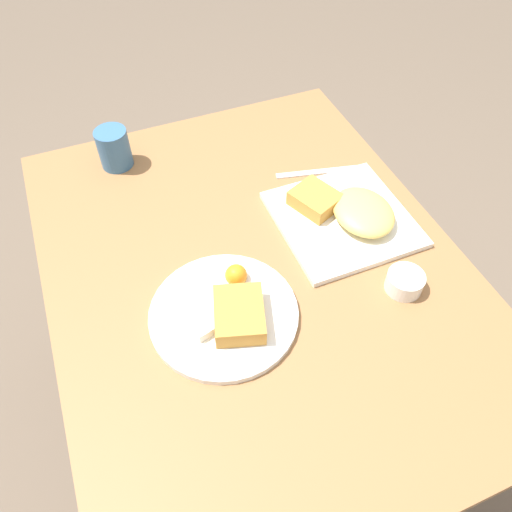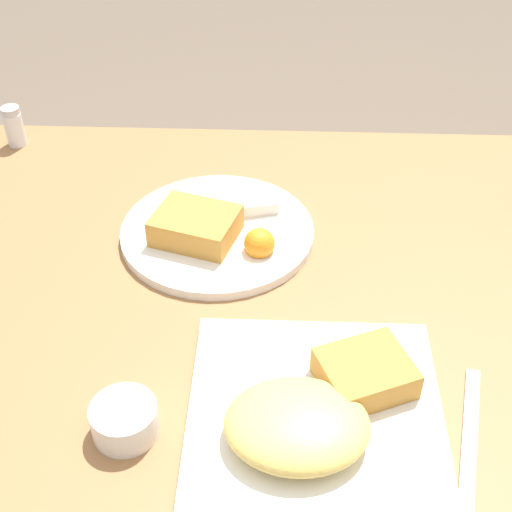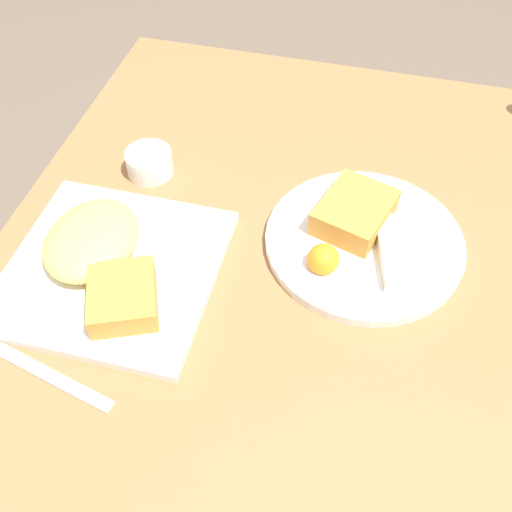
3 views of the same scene
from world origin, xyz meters
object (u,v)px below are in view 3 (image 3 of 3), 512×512
at_px(plate_square_near, 106,261).
at_px(sauce_ramekin, 149,162).
at_px(plate_oval_far, 363,236).
at_px(butter_knife, 40,371).

xyz_separation_m(plate_square_near, sauce_ramekin, (-0.21, -0.02, -0.00)).
distance_m(plate_square_near, sauce_ramekin, 0.21).
distance_m(plate_oval_far, butter_knife, 0.46).
bearing_deg(plate_oval_far, plate_square_near, -67.63).
bearing_deg(butter_knife, sauce_ramekin, 102.80).
relative_size(plate_square_near, butter_knife, 1.34).
bearing_deg(sauce_ramekin, plate_oval_far, 78.76).
relative_size(plate_square_near, plate_oval_far, 0.99).
bearing_deg(plate_square_near, plate_oval_far, 112.37).
bearing_deg(plate_oval_far, butter_knife, -49.19).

